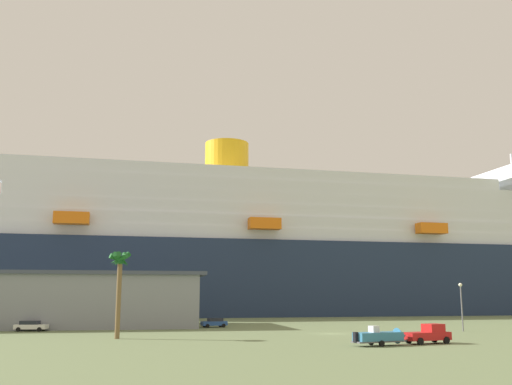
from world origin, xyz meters
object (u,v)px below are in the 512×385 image
Objects in this scene: street_lamp at (461,299)px; parked_car_white_van at (31,326)px; palm_tree at (120,269)px; small_boat_on_trailer at (383,337)px; cruise_ship at (327,257)px; parked_car_blue_suv at (214,322)px; pickup_truck at (428,334)px.

parked_car_white_van is at bearing 169.49° from street_lamp.
parked_car_white_van is at bearing 127.80° from palm_tree.
palm_tree is 51.67m from street_lamp.
street_lamp is 1.46× the size of parked_car_white_van.
small_boat_on_trailer is 30.61m from street_lamp.
cruise_ship is 94.27m from parked_car_white_van.
palm_tree is 28.99m from parked_car_blue_suv.
small_boat_on_trailer is 1.51× the size of parked_car_white_van.
small_boat_on_trailer is at bearing -103.88° from cruise_ship.
street_lamp is at bearing 44.24° from small_boat_on_trailer.
cruise_ship is 21.54× the size of palm_tree.
parked_car_blue_suv is (-20.62, 37.34, -0.21)m from pickup_truck.
pickup_truck is 1.18× the size of parked_car_white_van.
cruise_ship reaches higher than pickup_truck.
small_boat_on_trailer is 1.64× the size of parked_car_blue_suv.
pickup_truck is at bearing -32.69° from parked_car_white_van.
cruise_ship is at bearing 79.40° from pickup_truck.
parked_car_white_van is at bearing 142.50° from small_boat_on_trailer.
small_boat_on_trailer is (-24.05, -97.33, -15.36)m from cruise_ship.
cruise_ship is 32.68× the size of street_lamp.
pickup_truck is 38.91m from palm_tree.
cruise_ship is 40.40× the size of pickup_truck.
parked_car_white_van is (-13.93, 17.95, -7.99)m from palm_tree.
palm_tree is at bearing -123.11° from cruise_ship.
small_boat_on_trailer is 34.09m from palm_tree.
cruise_ship reaches higher than street_lamp.
parked_car_white_van is at bearing -169.04° from parked_car_blue_suv.
cruise_ship is 98.19m from palm_tree.
parked_car_white_van is (-65.11, 12.08, -3.99)m from street_lamp.
cruise_ship is 51.85× the size of parked_car_blue_suv.
cruise_ship is at bearing 76.12° from small_boat_on_trailer.
pickup_truck is 0.53× the size of palm_tree.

